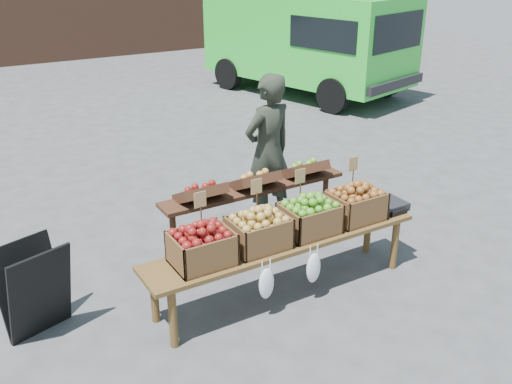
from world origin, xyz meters
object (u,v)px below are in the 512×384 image
crate_golden_apples (202,248)px  weighing_scale (388,205)px  display_bench (284,266)px  delivery_van (306,44)px  crate_green_apples (356,205)px  chalkboard_sign (35,290)px  vendor (268,151)px  back_table (255,212)px  crate_red_apples (309,218)px  crate_russet_pears (259,232)px

crate_golden_apples → weighing_scale: bearing=0.0°
display_bench → delivery_van: bearing=53.0°
crate_golden_apples → crate_green_apples: bearing=0.0°
crate_green_apples → delivery_van: bearing=58.0°
delivery_van → display_bench: 8.10m
chalkboard_sign → display_bench: bearing=-32.9°
delivery_van → crate_green_apples: (-4.02, -6.44, -0.35)m
weighing_scale → display_bench: bearing=180.0°
chalkboard_sign → crate_golden_apples: bearing=-41.9°
weighing_scale → chalkboard_sign: bearing=170.2°
weighing_scale → vendor: bearing=113.2°
back_table → chalkboard_sign: bearing=-176.2°
chalkboard_sign → crate_golden_apples: size_ratio=1.64×
crate_red_apples → weighing_scale: bearing=0.0°
crate_green_apples → display_bench: bearing=180.0°
back_table → crate_green_apples: back_table is taller
delivery_van → crate_russet_pears: delivery_van is taller
crate_golden_apples → display_bench: bearing=0.0°
display_bench → weighing_scale: (1.25, 0.00, 0.33)m
display_bench → crate_red_apples: bearing=0.0°
back_table → display_bench: (-0.12, -0.72, -0.24)m
chalkboard_sign → crate_golden_apples: 1.42m
crate_golden_apples → crate_red_apples: (1.10, 0.00, 0.00)m
crate_golden_apples → crate_red_apples: same height
crate_red_apples → weighing_scale: size_ratio=1.47×
crate_red_apples → weighing_scale: 0.98m
delivery_van → chalkboard_sign: (-6.93, -5.86, -0.65)m
vendor → display_bench: (-0.67, -1.35, -0.60)m
back_table → crate_red_apples: size_ratio=4.20×
back_table → crate_golden_apples: size_ratio=4.20×
crate_golden_apples → weighing_scale: crate_golden_apples is taller
crate_russet_pears → crate_red_apples: same height
chalkboard_sign → back_table: back_table is taller
delivery_van → crate_green_apples: 7.60m
display_bench → crate_russet_pears: bearing=180.0°
crate_russet_pears → crate_red_apples: bearing=0.0°
chalkboard_sign → crate_red_apples: size_ratio=1.64×
crate_red_apples → crate_green_apples: size_ratio=1.00×
crate_golden_apples → crate_russet_pears: same height
crate_red_apples → crate_green_apples: same height
crate_russet_pears → chalkboard_sign: bearing=162.4°
chalkboard_sign → crate_russet_pears: 1.93m
delivery_van → display_bench: (-4.85, -6.44, -0.78)m
display_bench → chalkboard_sign: bearing=164.6°
chalkboard_sign → crate_green_apples: size_ratio=1.64×
chalkboard_sign → crate_russet_pears: bearing=-35.1°
crate_red_apples → crate_green_apples: 0.55m
crate_golden_apples → delivery_van: bearing=48.6°
chalkboard_sign → crate_russet_pears: (1.81, -0.57, 0.30)m
vendor → crate_green_apples: (0.15, -1.35, -0.18)m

